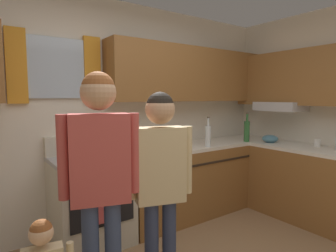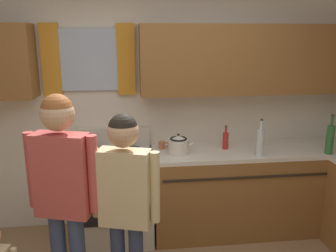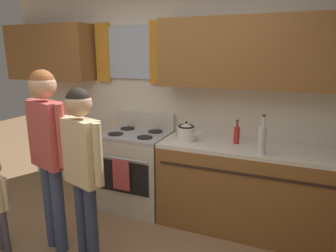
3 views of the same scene
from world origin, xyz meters
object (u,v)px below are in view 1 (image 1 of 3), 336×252
at_px(stove_oven, 91,199).
at_px(mixing_bowl, 270,139).
at_px(bottle_tall_clear, 208,135).
at_px(cup_terracotta, 129,147).
at_px(stovetop_kettle, 148,143).
at_px(mug_ceramic_white, 318,143).
at_px(bottle_sauce_red, 178,139).
at_px(adult_holding_child, 100,168).
at_px(bottle_wine_green, 247,131).
at_px(adult_in_plaid, 160,172).

relative_size(stove_oven, mixing_bowl, 5.25).
relative_size(stove_oven, bottle_tall_clear, 3.00).
height_order(cup_terracotta, stovetop_kettle, stovetop_kettle).
bearing_deg(mug_ceramic_white, stovetop_kettle, 153.75).
xyz_separation_m(stove_oven, mug_ceramic_white, (2.51, -1.00, 0.48)).
height_order(stove_oven, bottle_sauce_red, bottle_sauce_red).
bearing_deg(adult_holding_child, bottle_sauce_red, 36.28).
xyz_separation_m(bottle_sauce_red, mixing_bowl, (1.18, -0.50, -0.05)).
height_order(bottle_tall_clear, mug_ceramic_white, bottle_tall_clear).
xyz_separation_m(bottle_wine_green, cup_terracotta, (-1.62, 0.35, -0.11)).
bearing_deg(mixing_bowl, stovetop_kettle, 166.81).
relative_size(cup_terracotta, adult_holding_child, 0.07).
bearing_deg(adult_in_plaid, stove_oven, 95.86).
bearing_deg(mug_ceramic_white, bottle_sauce_red, 143.20).
bearing_deg(bottle_wine_green, bottle_tall_clear, 178.61).
xyz_separation_m(adult_holding_child, adult_in_plaid, (0.42, -0.07, -0.08)).
relative_size(mug_ceramic_white, cup_terracotta, 1.15).
height_order(mixing_bowl, adult_holding_child, adult_holding_child).
relative_size(stovetop_kettle, adult_holding_child, 0.16).
distance_m(mug_ceramic_white, adult_in_plaid, 2.40).
relative_size(bottle_tall_clear, adult_in_plaid, 0.24).
bearing_deg(stovetop_kettle, stove_oven, 173.62).
relative_size(stove_oven, stovetop_kettle, 4.02).
distance_m(stove_oven, bottle_wine_green, 2.20).
bearing_deg(cup_terracotta, adult_in_plaid, -107.47).
height_order(adult_holding_child, adult_in_plaid, adult_holding_child).
xyz_separation_m(bottle_sauce_red, adult_in_plaid, (-1.03, -1.13, -0.02)).
bearing_deg(stove_oven, bottle_wine_green, -6.45).
distance_m(bottle_wine_green, mixing_bowl, 0.32).
bearing_deg(bottle_wine_green, bottle_sauce_red, 164.45).
bearing_deg(adult_in_plaid, stovetop_kettle, 63.10).
height_order(stove_oven, mixing_bowl, stove_oven).
xyz_separation_m(bottle_sauce_red, stovetop_kettle, (-0.50, -0.10, 0.00)).
bearing_deg(stovetop_kettle, adult_in_plaid, -116.90).
bearing_deg(bottle_sauce_red, adult_in_plaid, -132.14).
height_order(stove_oven, adult_holding_child, adult_holding_child).
xyz_separation_m(stove_oven, adult_holding_child, (-0.31, -1.03, 0.58)).
relative_size(bottle_sauce_red, bottle_tall_clear, 0.67).
relative_size(cup_terracotta, adult_in_plaid, 0.07).
xyz_separation_m(stove_oven, mixing_bowl, (2.32, -0.46, 0.48)).
bearing_deg(stove_oven, bottle_sauce_red, 1.58).
xyz_separation_m(mixing_bowl, adult_in_plaid, (-2.20, -0.64, 0.02)).
height_order(bottle_sauce_red, cup_terracotta, bottle_sauce_red).
distance_m(bottle_tall_clear, cup_terracotta, 0.98).
xyz_separation_m(stove_oven, cup_terracotta, (0.50, 0.11, 0.47)).
xyz_separation_m(stove_oven, bottle_sauce_red, (1.14, 0.03, 0.53)).
height_order(stove_oven, stovetop_kettle, stovetop_kettle).
bearing_deg(stove_oven, cup_terracotta, 12.67).
xyz_separation_m(stove_oven, adult_in_plaid, (0.11, -1.10, 0.50)).
height_order(bottle_sauce_red, mixing_bowl, bottle_sauce_red).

